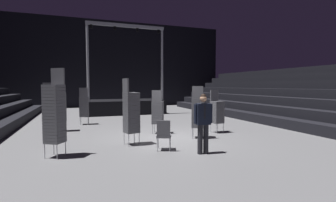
{
  "coord_description": "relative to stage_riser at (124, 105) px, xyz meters",
  "views": [
    {
      "loc": [
        -3.09,
        -9.05,
        1.99
      ],
      "look_at": [
        0.12,
        -0.13,
        1.4
      ],
      "focal_mm": 26.79,
      "sensor_mm": 36.0,
      "label": 1
    }
  ],
  "objects": [
    {
      "name": "loose_chair_near_man",
      "position": [
        -0.65,
        -10.87,
        -0.05
      ],
      "size": [
        0.57,
        0.57,
        0.95
      ],
      "rotation": [
        0.0,
        0.0,
        5.9
      ],
      "color": "#B2B5BA",
      "rests_on": "ground_plane"
    },
    {
      "name": "ground_plane",
      "position": [
        -0.0,
        -8.97,
        -0.64
      ],
      "size": [
        22.0,
        30.0,
        0.1
      ],
      "primitive_type": "cube",
      "color": "slate"
    },
    {
      "name": "chair_stack_mid_right",
      "position": [
        1.15,
        -9.56,
        0.4
      ],
      "size": [
        0.6,
        0.6,
        1.96
      ],
      "rotation": [
        0.0,
        0.0,
        5.76
      ],
      "color": "#B2B5BA",
      "rests_on": "ground_plane"
    },
    {
      "name": "bleacher_bank_right",
      "position": [
        8.38,
        -7.97,
        0.99
      ],
      "size": [
        5.25,
        24.0,
        3.15
      ],
      "rotation": [
        0.0,
        0.0,
        -1.57
      ],
      "color": "black",
      "rests_on": "ground_plane"
    },
    {
      "name": "chair_stack_rear_right",
      "position": [
        2.42,
        -8.83,
        0.31
      ],
      "size": [
        0.5,
        0.5,
        1.79
      ],
      "rotation": [
        0.0,
        0.0,
        3.28
      ],
      "color": "#B2B5BA",
      "rests_on": "ground_plane"
    },
    {
      "name": "chair_stack_rear_centre",
      "position": [
        -2.81,
        -4.63,
        0.35
      ],
      "size": [
        0.48,
        0.48,
        1.88
      ],
      "rotation": [
        0.0,
        0.0,
        6.18
      ],
      "color": "#B2B5BA",
      "rests_on": "ground_plane"
    },
    {
      "name": "chair_stack_front_right",
      "position": [
        -1.43,
        -9.76,
        0.52
      ],
      "size": [
        0.53,
        0.53,
        2.22
      ],
      "rotation": [
        0.0,
        0.0,
        4.95
      ],
      "color": "#B2B5BA",
      "rests_on": "ground_plane"
    },
    {
      "name": "arena_end_wall",
      "position": [
        -0.0,
        6.03,
        3.41
      ],
      "size": [
        22.0,
        0.3,
        8.0
      ],
      "primitive_type": "cube",
      "color": "black",
      "rests_on": "ground_plane"
    },
    {
      "name": "chair_stack_rear_left",
      "position": [
        -3.71,
        -10.51,
        0.65
      ],
      "size": [
        0.61,
        0.61,
        2.48
      ],
      "rotation": [
        0.0,
        0.0,
        2.59
      ],
      "color": "#B2B5BA",
      "rests_on": "ground_plane"
    },
    {
      "name": "stage_riser",
      "position": [
        0.0,
        0.0,
        0.0
      ],
      "size": [
        5.45,
        3.25,
        6.02
      ],
      "color": "black",
      "rests_on": "ground_plane"
    },
    {
      "name": "chair_stack_mid_left",
      "position": [
        0.0,
        -8.17,
        0.31
      ],
      "size": [
        0.6,
        0.6,
        1.79
      ],
      "rotation": [
        0.0,
        0.0,
        5.79
      ],
      "color": "#B2B5BA",
      "rests_on": "ground_plane"
    },
    {
      "name": "chair_stack_front_left",
      "position": [
        -3.83,
        -6.28,
        0.48
      ],
      "size": [
        0.47,
        0.47,
        2.14
      ],
      "rotation": [
        0.0,
        0.0,
        4.64
      ],
      "color": "#B2B5BA",
      "rests_on": "ground_plane"
    },
    {
      "name": "man_with_tie",
      "position": [
        0.3,
        -11.61,
        0.4
      ],
      "size": [
        0.57,
        0.27,
        1.75
      ],
      "rotation": [
        0.0,
        0.0,
        3.04
      ],
      "color": "black",
      "rests_on": "ground_plane"
    },
    {
      "name": "chair_stack_mid_centre",
      "position": [
        -4.54,
        -3.97,
        0.48
      ],
      "size": [
        0.45,
        0.45,
        2.14
      ],
      "rotation": [
        0.0,
        0.0,
        0.03
      ],
      "color": "#B2B5BA",
      "rests_on": "ground_plane"
    }
  ]
}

